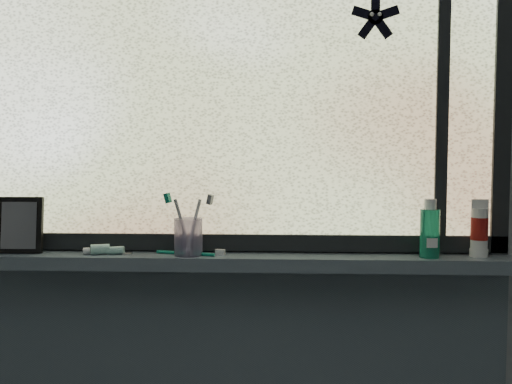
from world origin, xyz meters
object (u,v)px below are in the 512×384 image
at_px(vanity_mirror, 20,225).
at_px(toothbrush_cup, 188,237).
at_px(mouthwash_bottle, 430,228).
at_px(cream_tube, 479,226).

bearing_deg(vanity_mirror, toothbrush_cup, -3.23).
relative_size(vanity_mirror, mouthwash_bottle, 1.21).
bearing_deg(mouthwash_bottle, toothbrush_cup, 179.96).
relative_size(vanity_mirror, toothbrush_cup, 1.55).
xyz_separation_m(toothbrush_cup, mouthwash_bottle, (0.70, -0.00, 0.03)).
xyz_separation_m(toothbrush_cup, cream_tube, (0.85, 0.02, 0.03)).
xyz_separation_m(vanity_mirror, cream_tube, (1.37, 0.00, 0.00)).
height_order(mouthwash_bottle, cream_tube, mouthwash_bottle).
height_order(vanity_mirror, mouthwash_bottle, vanity_mirror).
bearing_deg(mouthwash_bottle, vanity_mirror, 179.03).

